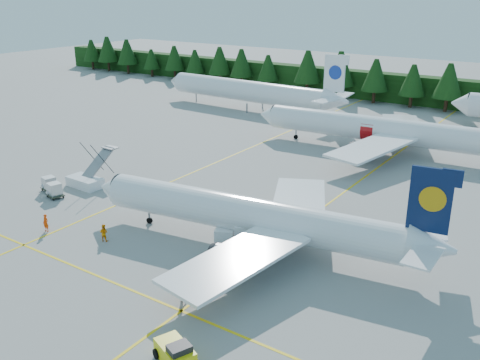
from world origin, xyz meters
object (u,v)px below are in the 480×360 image
Objects in this scene: service_truck at (243,236)px; airliner_navy at (241,214)px; airliner_red at (366,128)px; airstairs at (87,179)px; baggage_tug at (176,353)px.

airliner_navy is at bearing 113.35° from service_truck.
airliner_red reaches higher than airliner_navy.
airliner_navy is 6.37× the size of service_truck.
airliner_navy is 2.06m from service_truck.
airliner_red is 38.40m from service_truck.
service_truck is at bearing -4.85° from airstairs.
airliner_red is 41.93m from airstairs.
airliner_navy is at bearing -3.63° from airstairs.
airstairs is 25.89m from service_truck.
airliner_red is at bearing 70.90° from service_truck.
baggage_tug is at bearing -84.97° from airliner_red.
service_truck is 17.45m from baggage_tug.
service_truck is (0.66, -0.62, -1.85)m from airliner_navy.
airstairs is (-22.69, -35.18, -2.42)m from airliner_red.
airliner_red reaches higher than baggage_tug.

